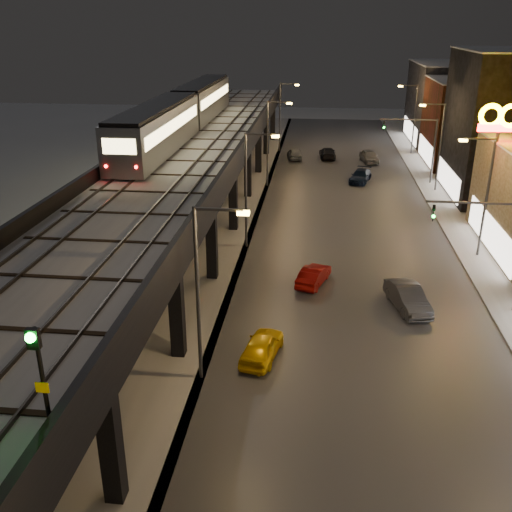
{
  "coord_description": "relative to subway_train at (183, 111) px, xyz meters",
  "views": [
    {
      "loc": [
        4.68,
        -10.62,
        16.6
      ],
      "look_at": [
        1.6,
        17.22,
        5.0
      ],
      "focal_mm": 40.0,
      "sensor_mm": 36.0,
      "label": 1
    }
  ],
  "objects": [
    {
      "name": "road_surface",
      "position": [
        16.0,
        -9.51,
        -8.44
      ],
      "size": [
        17.0,
        120.0,
        0.06
      ],
      "primitive_type": "cube",
      "color": "#46474D",
      "rests_on": "ground"
    },
    {
      "name": "sidewalk_right",
      "position": [
        26.0,
        -9.51,
        -8.4
      ],
      "size": [
        4.0,
        120.0,
        0.14
      ],
      "primitive_type": "cube",
      "color": "#9FA1A8",
      "rests_on": "ground"
    },
    {
      "name": "under_viaduct_pavement",
      "position": [
        2.5,
        -9.51,
        -8.44
      ],
      "size": [
        11.0,
        120.0,
        0.06
      ],
      "primitive_type": "cube",
      "color": "#9FA1A8",
      "rests_on": "ground"
    },
    {
      "name": "elevated_viaduct",
      "position": [
        2.5,
        -12.66,
        -2.85
      ],
      "size": [
        9.0,
        100.0,
        6.3
      ],
      "color": "black",
      "rests_on": "ground"
    },
    {
      "name": "viaduct_trackbed",
      "position": [
        2.49,
        -12.54,
        -2.08
      ],
      "size": [
        8.4,
        100.0,
        0.32
      ],
      "color": "#B2B7C1",
      "rests_on": "elevated_viaduct"
    },
    {
      "name": "viaduct_parapet_streetside",
      "position": [
        6.85,
        -12.51,
        -1.62
      ],
      "size": [
        0.3,
        100.0,
        1.1
      ],
      "primitive_type": "cube",
      "color": "black",
      "rests_on": "elevated_viaduct"
    },
    {
      "name": "viaduct_parapet_far",
      "position": [
        -1.85,
        -12.51,
        -1.62
      ],
      "size": [
        0.3,
        100.0,
        1.1
      ],
      "primitive_type": "cube",
      "color": "black",
      "rests_on": "elevated_viaduct"
    },
    {
      "name": "building_e",
      "position": [
        32.49,
        17.49,
        -3.39
      ],
      "size": [
        12.2,
        12.2,
        10.16
      ],
      "color": "#521A10",
      "rests_on": "ground"
    },
    {
      "name": "building_f",
      "position": [
        32.49,
        31.49,
        -2.89
      ],
      "size": [
        12.2,
        16.2,
        11.16
      ],
      "color": "#242428",
      "rests_on": "ground"
    },
    {
      "name": "streetlight_left_1",
      "position": [
        8.07,
        -31.51,
        -3.23
      ],
      "size": [
        2.57,
        0.28,
        9.0
      ],
      "color": "#38383A",
      "rests_on": "ground"
    },
    {
      "name": "streetlight_left_2",
      "position": [
        8.07,
        -13.51,
        -3.23
      ],
      "size": [
        2.57,
        0.28,
        9.0
      ],
      "color": "#38383A",
      "rests_on": "ground"
    },
    {
      "name": "streetlight_right_2",
      "position": [
        25.23,
        -13.51,
        -3.23
      ],
      "size": [
        2.56,
        0.28,
        9.0
      ],
      "color": "#38383A",
      "rests_on": "ground"
    },
    {
      "name": "streetlight_left_3",
      "position": [
        8.07,
        4.49,
        -3.23
      ],
      "size": [
        2.57,
        0.28,
        9.0
      ],
      "color": "#38383A",
      "rests_on": "ground"
    },
    {
      "name": "streetlight_right_3",
      "position": [
        25.23,
        4.49,
        -3.23
      ],
      "size": [
        2.56,
        0.28,
        9.0
      ],
      "color": "#38383A",
      "rests_on": "ground"
    },
    {
      "name": "streetlight_left_4",
      "position": [
        8.07,
        22.49,
        -3.23
      ],
      "size": [
        2.57,
        0.28,
        9.0
      ],
      "color": "#38383A",
      "rests_on": "ground"
    },
    {
      "name": "streetlight_right_4",
      "position": [
        25.23,
        22.49,
        -3.23
      ],
      "size": [
        2.56,
        0.28,
        9.0
      ],
      "color": "#38383A",
      "rests_on": "ground"
    },
    {
      "name": "traffic_light_rig_a",
      "position": [
        24.34,
        -22.51,
        -3.97
      ],
      "size": [
        6.1,
        0.34,
        7.0
      ],
      "color": "#38383A",
      "rests_on": "ground"
    },
    {
      "name": "traffic_light_rig_b",
      "position": [
        24.34,
        7.49,
        -3.97
      ],
      "size": [
        6.1,
        0.34,
        7.0
      ],
      "color": "#38383A",
      "rests_on": "ground"
    },
    {
      "name": "subway_train",
      "position": [
        0.0,
        0.0,
        0.0
      ],
      "size": [
        3.11,
        37.52,
        3.72
      ],
      "color": "gray",
      "rests_on": "viaduct_trackbed"
    },
    {
      "name": "rail_signal",
      "position": [
        6.4,
        -43.63,
        0.3
      ],
      "size": [
        0.35,
        0.43,
        3.02
      ],
      "color": "black",
      "rests_on": "viaduct_trackbed"
    },
    {
      "name": "car_taxi",
      "position": [
        10.64,
        -29.38,
        -7.78
      ],
      "size": [
        2.32,
        4.27,
        1.38
      ],
      "primitive_type": "imported",
      "rotation": [
        0.0,
        0.0,
        2.96
      ],
      "color": "#E6B305",
      "rests_on": "ground"
    },
    {
      "name": "car_near_white",
      "position": [
        13.2,
        -19.91,
        -7.83
      ],
      "size": [
        2.45,
        4.09,
        1.27
      ],
      "primitive_type": "imported",
      "rotation": [
        0.0,
        0.0,
        2.83
      ],
      "color": "maroon",
      "rests_on": "ground"
    },
    {
      "name": "car_mid_dark",
      "position": [
        14.33,
        18.63,
        -7.79
      ],
      "size": [
        2.2,
        4.8,
        1.36
      ],
      "primitive_type": "imported",
      "rotation": [
        0.0,
        0.0,
        3.2
      ],
      "color": "black",
      "rests_on": "ground"
    },
    {
      "name": "car_far_white",
      "position": [
        10.11,
        17.76,
        -7.77
      ],
      "size": [
        2.27,
        4.3,
        1.4
      ],
      "primitive_type": "imported",
      "rotation": [
        0.0,
        0.0,
        3.3
      ],
      "color": "gray",
      "rests_on": "ground"
    },
    {
      "name": "car_onc_silver",
      "position": [
        19.03,
        -22.83,
        -7.72
      ],
      "size": [
        2.64,
        4.78,
        1.49
      ],
      "primitive_type": "imported",
      "rotation": [
        0.0,
        0.0,
        0.25
      ],
      "color": "#383B42",
      "rests_on": "ground"
    },
    {
      "name": "car_onc_white",
      "position": [
        17.89,
        7.22,
        -7.8
      ],
      "size": [
        2.96,
        4.89,
        1.33
      ],
      "primitive_type": "imported",
      "rotation": [
        0.0,
        0.0,
        -0.26
      ],
      "color": "black",
      "rests_on": "ground"
    },
    {
      "name": "car_onc_red",
      "position": [
        19.54,
        16.91,
        -7.71
      ],
      "size": [
        2.56,
        4.69,
        1.51
      ],
      "primitive_type": "imported",
      "rotation": [
        0.0,
        0.0,
        0.18
      ],
      "color": "gray",
      "rests_on": "ground"
    },
    {
      "name": "sign_mcdonalds",
      "position": [
        26.5,
        -10.45,
        0.59
      ],
      "size": [
        3.25,
        0.48,
        10.96
      ],
      "color": "#38383A",
      "rests_on": "ground"
    }
  ]
}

